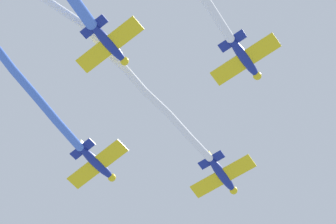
{
  "coord_description": "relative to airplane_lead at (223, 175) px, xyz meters",
  "views": [
    {
      "loc": [
        -18.74,
        18.21,
        5.41
      ],
      "look_at": [
        1.8,
        2.88,
        56.74
      ],
      "focal_mm": 73.98,
      "sensor_mm": 36.0,
      "label": 1
    }
  ],
  "objects": [
    {
      "name": "airplane_left_wing",
      "position": [
        5.32,
        9.54,
        -0.4
      ],
      "size": [
        6.14,
        4.66,
        1.51
      ],
      "rotation": [
        0.0,
        0.0,
        4.93
      ],
      "color": "navy"
    },
    {
      "name": "airplane_lead",
      "position": [
        0.0,
        0.0,
        0.0
      ],
      "size": [
        6.1,
        4.69,
        1.51
      ],
      "rotation": [
        0.0,
        0.0,
        5.06
      ],
      "color": "navy"
    },
    {
      "name": "airplane_slot",
      "position": [
        -4.22,
        14.88,
        -0.2
      ],
      "size": [
        6.14,
        4.68,
        1.51
      ],
      "rotation": [
        0.0,
        0.0,
        4.97
      ],
      "color": "navy"
    },
    {
      "name": "airplane_right_wing",
      "position": [
        -9.55,
        5.33,
        0.3
      ],
      "size": [
        6.12,
        4.69,
        1.51
      ],
      "rotation": [
        0.0,
        0.0,
        5.02
      ],
      "color": "navy"
    },
    {
      "name": "smoke_trail_lead",
      "position": [
        -2.8,
        14.96,
        1.03
      ],
      "size": [
        3.79,
        26.63,
        2.79
      ],
      "color": "white"
    }
  ]
}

